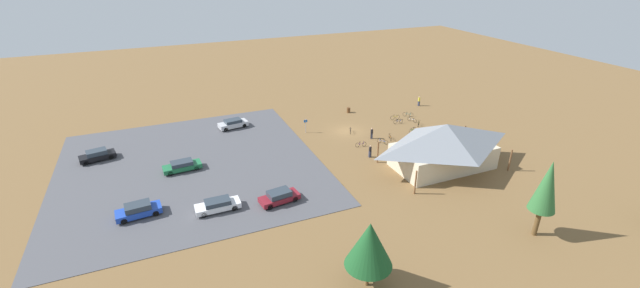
{
  "coord_description": "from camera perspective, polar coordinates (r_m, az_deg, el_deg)",
  "views": [
    {
      "loc": [
        26.24,
        51.62,
        24.68
      ],
      "look_at": [
        6.71,
        5.14,
        1.2
      ],
      "focal_mm": 22.73,
      "sensor_mm": 36.0,
      "label": 1
    }
  ],
  "objects": [
    {
      "name": "visitor_at_bikes",
      "position": [
        54.69,
        7.07,
        -0.98
      ],
      "size": [
        0.36,
        0.36,
        1.74
      ],
      "color": "#2D3347",
      "rests_on": "ground"
    },
    {
      "name": "bicycle_yellow_lone_west",
      "position": [
        66.61,
        13.71,
        2.81
      ],
      "size": [
        1.16,
        1.28,
        0.78
      ],
      "color": "black",
      "rests_on": "ground"
    },
    {
      "name": "bicycle_yellow_trailside",
      "position": [
        68.3,
        10.52,
        3.71
      ],
      "size": [
        1.69,
        0.48,
        0.85
      ],
      "color": "black",
      "rests_on": "ground"
    },
    {
      "name": "bicycle_green_front_row",
      "position": [
        63.65,
        12.9,
        1.89
      ],
      "size": [
        1.65,
        0.69,
        0.87
      ],
      "color": "black",
      "rests_on": "ground"
    },
    {
      "name": "bicycle_white_yard_front",
      "position": [
        62.51,
        15.34,
        1.16
      ],
      "size": [
        1.45,
        0.93,
        0.83
      ],
      "color": "black",
      "rests_on": "ground"
    },
    {
      "name": "visitor_by_pavilion",
      "position": [
        75.55,
        13.77,
        5.93
      ],
      "size": [
        0.36,
        0.36,
        1.78
      ],
      "color": "#2D3347",
      "rests_on": "ground"
    },
    {
      "name": "pine_far_east",
      "position": [
        42.87,
        29.3,
        -5.26
      ],
      "size": [
        2.45,
        2.45,
        8.04
      ],
      "color": "brown",
      "rests_on": "ground"
    },
    {
      "name": "bicycle_purple_mid_cluster",
      "position": [
        57.81,
        5.78,
        -0.05
      ],
      "size": [
        1.67,
        0.48,
        0.81
      ],
      "color": "black",
      "rests_on": "ground"
    },
    {
      "name": "car_green_second_row",
      "position": [
        53.89,
        -18.84,
        -2.92
      ],
      "size": [
        4.76,
        2.12,
        1.26
      ],
      "color": "#1E6B3D",
      "rests_on": "parking_lot_asphalt"
    },
    {
      "name": "bike_pavilion",
      "position": [
        53.22,
        17.12,
        0.06
      ],
      "size": [
        14.42,
        8.71,
        5.88
      ],
      "color": "beige",
      "rests_on": "ground"
    },
    {
      "name": "bicycle_blue_by_bin",
      "position": [
        59.12,
        8.8,
        0.36
      ],
      "size": [
        1.0,
        1.44,
        0.72
      ],
      "color": "black",
      "rests_on": "ground"
    },
    {
      "name": "car_maroon_by_curb",
      "position": [
        44.94,
        -5.74,
        -7.38
      ],
      "size": [
        4.59,
        2.41,
        1.38
      ],
      "color": "maroon",
      "rests_on": "parking_lot_asphalt"
    },
    {
      "name": "bicycle_teal_yard_left",
      "position": [
        70.06,
        12.28,
        4.08
      ],
      "size": [
        1.39,
        1.15,
        0.85
      ],
      "color": "black",
      "rests_on": "ground"
    },
    {
      "name": "car_white_mid_lot",
      "position": [
        44.75,
        -14.19,
        -8.32
      ],
      "size": [
        4.72,
        1.78,
        1.26
      ],
      "color": "white",
      "rests_on": "parking_lot_asphalt"
    },
    {
      "name": "bicycle_black_near_porch",
      "position": [
        62.31,
        4.3,
        1.93
      ],
      "size": [
        0.76,
        1.55,
        0.84
      ],
      "color": "black",
      "rests_on": "ground"
    },
    {
      "name": "parking_lot_asphalt",
      "position": [
        54.92,
        -17.78,
        -3.0
      ],
      "size": [
        32.12,
        33.32,
        0.05
      ],
      "primitive_type": "cube",
      "color": "#4C4C51",
      "rests_on": "ground"
    },
    {
      "name": "ground",
      "position": [
        62.94,
        3.82,
        1.83
      ],
      "size": [
        160.0,
        160.0,
        0.0
      ],
      "primitive_type": "plane",
      "color": "brown",
      "rests_on": "ground"
    },
    {
      "name": "bicycle_silver_yard_center",
      "position": [
        67.97,
        12.82,
        3.35
      ],
      "size": [
        0.73,
        1.65,
        0.79
      ],
      "color": "black",
      "rests_on": "ground"
    },
    {
      "name": "visitor_near_lot",
      "position": [
        60.35,
        7.3,
        1.54
      ],
      "size": [
        0.4,
        0.37,
        1.69
      ],
      "color": "#2D3347",
      "rests_on": "ground"
    },
    {
      "name": "pine_center",
      "position": [
        32.9,
        6.96,
        -13.86
      ],
      "size": [
        3.9,
        3.9,
        6.16
      ],
      "color": "brown",
      "rests_on": "ground"
    },
    {
      "name": "bicycle_red_near_sign",
      "position": [
        61.55,
        12.58,
        1.07
      ],
      "size": [
        1.66,
        0.48,
        0.78
      ],
      "color": "black",
      "rests_on": "ground"
    },
    {
      "name": "bicycle_orange_edge_south",
      "position": [
        60.68,
        9.86,
        0.95
      ],
      "size": [
        0.68,
        1.62,
        0.75
      ],
      "color": "black",
      "rests_on": "ground"
    },
    {
      "name": "car_black_far_end",
      "position": [
        61.11,
        -28.87,
        -1.39
      ],
      "size": [
        4.62,
        2.65,
        1.41
      ],
      "color": "black",
      "rests_on": "parking_lot_asphalt"
    },
    {
      "name": "car_blue_aisle_side",
      "position": [
        46.48,
        -24.19,
        -8.49
      ],
      "size": [
        4.6,
        2.21,
        1.44
      ],
      "color": "#1E42B2",
      "rests_on": "parking_lot_asphalt"
    },
    {
      "name": "car_silver_end_stall",
      "position": [
        65.12,
        -12.14,
        2.83
      ],
      "size": [
        4.69,
        2.5,
        1.37
      ],
      "color": "#BCBCC1",
      "rests_on": "parking_lot_asphalt"
    },
    {
      "name": "trash_bin",
      "position": [
        70.43,
        4.03,
        4.79
      ],
      "size": [
        0.6,
        0.6,
        0.9
      ],
      "primitive_type": "cylinder",
      "color": "brown",
      "rests_on": "ground"
    },
    {
      "name": "bicycle_blue_edge_north",
      "position": [
        66.76,
        10.97,
        3.13
      ],
      "size": [
        1.69,
        0.48,
        0.74
      ],
      "color": "black",
      "rests_on": "ground"
    },
    {
      "name": "lot_sign",
      "position": [
        61.75,
        -2.03,
        2.82
      ],
      "size": [
        0.56,
        0.08,
        2.2
      ],
      "color": "#99999E",
      "rests_on": "ground"
    }
  ]
}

